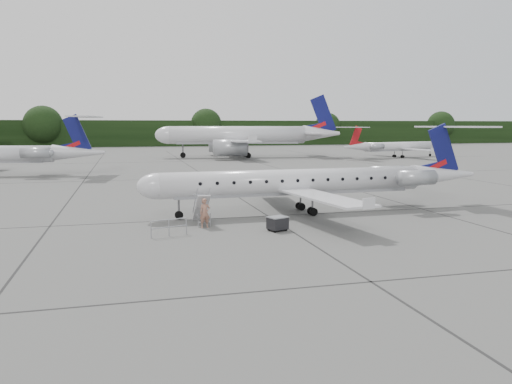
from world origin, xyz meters
name	(u,v)px	position (x,y,z in m)	size (l,w,h in m)	color
ground	(353,227)	(0.00, 0.00, 0.00)	(320.00, 320.00, 0.00)	#585856
treeline	(172,133)	(0.00, 130.00, 4.00)	(260.00, 4.00, 8.00)	black
main_regional_jet	(295,169)	(-2.03, 5.74, 3.29)	(25.66, 18.48, 6.58)	silver
airstair	(201,209)	(-9.37, 3.44, 1.03)	(0.85, 2.25, 2.06)	silver
passenger	(205,213)	(-9.34, 2.16, 0.95)	(0.69, 0.45, 1.90)	#9A6754
safety_railing	(169,228)	(-11.78, 0.24, 0.50)	(2.20, 0.08, 1.00)	#96999E
baggage_cart	(278,223)	(-5.11, 0.06, 0.48)	(1.11, 0.90, 0.96)	black
bg_narrowbody	(238,126)	(7.90, 70.23, 6.30)	(35.12, 25.29, 12.61)	silver
bg_regional_right	(402,142)	(40.09, 61.59, 3.15)	(24.05, 17.31, 6.31)	silver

